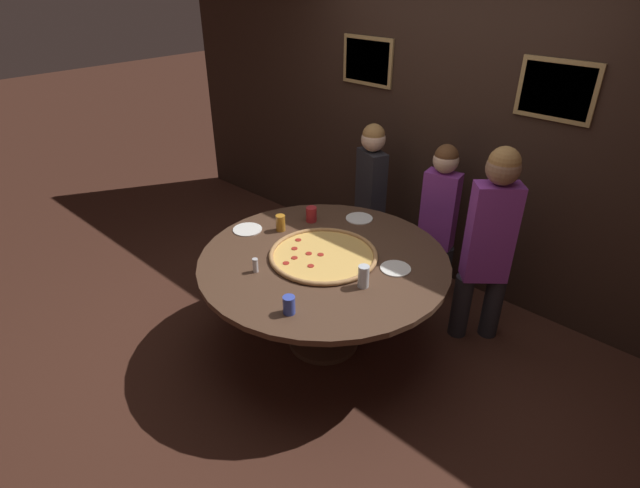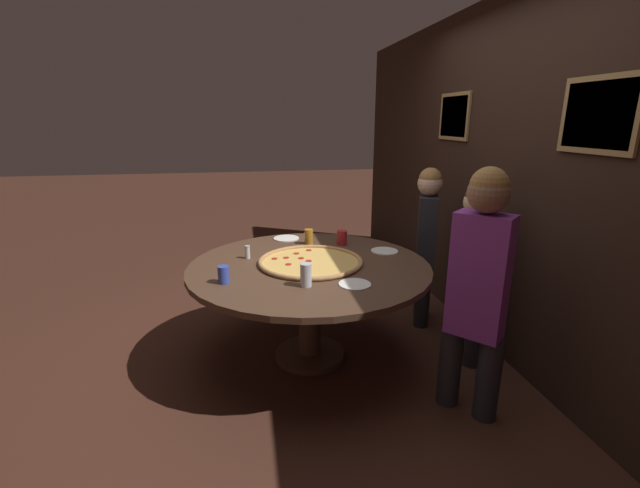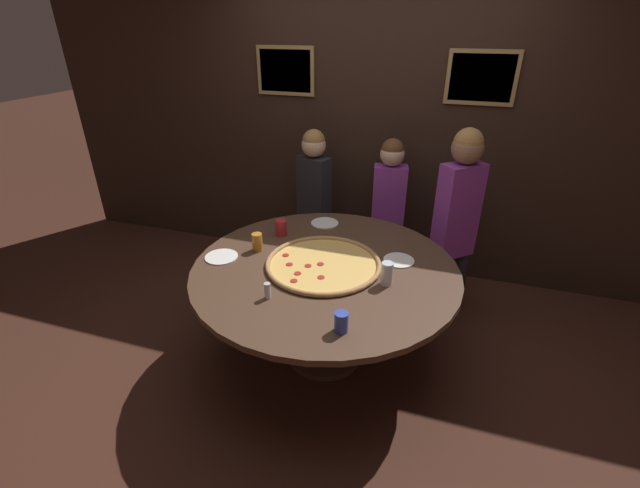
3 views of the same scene
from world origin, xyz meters
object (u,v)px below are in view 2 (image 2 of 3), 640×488
(diner_far_left, at_px, (426,237))
(giant_pizza, at_px, (310,261))
(diner_centre_back, at_px, (479,281))
(dining_table, at_px, (309,280))
(drink_cup_beside_pizza, at_px, (306,275))
(white_plate_beside_cup, at_px, (355,284))
(drink_cup_by_shaker, at_px, (309,237))
(white_plate_near_front, at_px, (384,251))
(white_plate_far_back, at_px, (286,238))
(drink_cup_near_right, at_px, (224,275))
(drink_cup_far_left, at_px, (342,238))
(diner_far_right, at_px, (472,264))
(condiment_shaker, at_px, (247,252))

(diner_far_left, bearing_deg, giant_pizza, 133.51)
(diner_centre_back, bearing_deg, dining_table, 6.14)
(dining_table, relative_size, diner_centre_back, 1.15)
(diner_centre_back, bearing_deg, drink_cup_beside_pizza, 27.00)
(drink_cup_beside_pizza, relative_size, white_plate_beside_cup, 0.73)
(drink_cup_by_shaker, height_order, white_plate_beside_cup, drink_cup_by_shaker)
(white_plate_near_front, distance_m, white_plate_far_back, 0.87)
(drink_cup_near_right, height_order, white_plate_far_back, drink_cup_near_right)
(drink_cup_beside_pizza, xyz_separation_m, white_plate_beside_cup, (0.03, 0.30, -0.07))
(drink_cup_far_left, distance_m, drink_cup_near_right, 1.16)
(diner_far_left, bearing_deg, diner_far_right, -152.26)
(white_plate_beside_cup, distance_m, white_plate_near_front, 0.75)
(diner_far_left, height_order, diner_far_right, diner_far_left)
(drink_cup_far_left, bearing_deg, diner_centre_back, 23.15)
(white_plate_beside_cup, bearing_deg, drink_cup_by_shaker, -171.20)
(drink_cup_far_left, relative_size, drink_cup_near_right, 1.05)
(drink_cup_near_right, xyz_separation_m, diner_far_left, (-0.70, 1.65, -0.03))
(giant_pizza, relative_size, diner_far_right, 0.57)
(drink_cup_beside_pizza, height_order, diner_centre_back, diner_centre_back)
(giant_pizza, distance_m, drink_cup_by_shaker, 0.50)
(dining_table, xyz_separation_m, white_plate_near_front, (-0.20, 0.62, 0.12))
(white_plate_far_back, bearing_deg, white_plate_beside_cup, 15.51)
(white_plate_beside_cup, bearing_deg, diner_far_right, 103.96)
(drink_cup_near_right, bearing_deg, drink_cup_far_left, 127.56)
(drink_cup_near_right, distance_m, drink_cup_by_shaker, 1.01)
(drink_cup_far_left, xyz_separation_m, diner_far_right, (0.65, 0.79, -0.05))
(white_plate_far_back, relative_size, diner_centre_back, 0.15)
(drink_cup_near_right, height_order, white_plate_beside_cup, drink_cup_near_right)
(drink_cup_far_left, distance_m, white_plate_near_front, 0.38)
(white_plate_near_front, bearing_deg, drink_cup_near_right, -69.06)
(white_plate_beside_cup, bearing_deg, dining_table, -153.41)
(drink_cup_far_left, height_order, condiment_shaker, drink_cup_far_left)
(drink_cup_beside_pizza, height_order, white_plate_far_back, drink_cup_beside_pizza)
(drink_cup_near_right, bearing_deg, diner_far_right, 91.75)
(dining_table, xyz_separation_m, drink_cup_by_shaker, (-0.51, 0.07, 0.18))
(drink_cup_far_left, relative_size, diner_centre_back, 0.08)
(condiment_shaker, bearing_deg, giant_pizza, 66.35)
(dining_table, relative_size, drink_cup_near_right, 15.38)
(white_plate_beside_cup, xyz_separation_m, diner_far_right, (-0.23, 0.91, -0.00))
(white_plate_far_back, height_order, diner_centre_back, diner_centre_back)
(drink_cup_near_right, height_order, drink_cup_by_shaker, drink_cup_by_shaker)
(drink_cup_beside_pizza, distance_m, white_plate_beside_cup, 0.31)
(white_plate_far_back, xyz_separation_m, condiment_shaker, (0.49, -0.33, 0.05))
(giant_pizza, height_order, drink_cup_far_left, drink_cup_far_left)
(dining_table, distance_m, diner_centre_back, 1.17)
(white_plate_near_front, xyz_separation_m, diner_centre_back, (0.96, 0.23, 0.10))
(drink_cup_beside_pizza, bearing_deg, diner_far_left, 126.14)
(white_plate_far_back, bearing_deg, white_plate_near_front, 55.18)
(condiment_shaker, bearing_deg, diner_far_right, 74.87)
(drink_cup_beside_pizza, height_order, drink_cup_near_right, drink_cup_beside_pizza)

